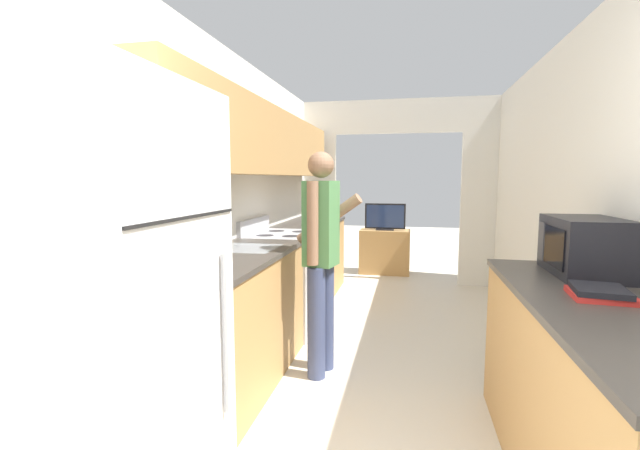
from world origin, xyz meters
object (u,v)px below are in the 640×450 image
Objects in this scene: person at (321,257)px; tv_cabinet at (385,251)px; television at (385,217)px; book_stack at (600,293)px; knife at (306,225)px; microwave at (584,246)px; refrigerator at (114,315)px; range_oven at (284,280)px.

tv_cabinet is at bearing 7.10° from person.
person is 2.71× the size of television.
book_stack reaches higher than knife.
microwave is at bearing -71.95° from television.
person is 1.60m from knife.
microwave is 4.16m from television.
tv_cabinet is 0.53m from television.
knife is (-1.93, 2.49, -0.02)m from book_stack.
television is (0.26, 3.47, -0.01)m from person.
knife is (-0.75, -1.95, 0.07)m from television.
television is (0.78, 5.02, -0.04)m from refrigerator.
book_stack is at bearing -89.17° from knife.
refrigerator is at bearing -89.29° from range_oven.
book_stack is (1.44, -0.97, 0.07)m from person.
knife is at bearing 135.54° from microwave.
tv_cabinet is at bearing 81.22° from refrigerator.
television is 2.09m from knife.
knife is at bearing -110.70° from tv_cabinet.
knife is (-0.49, 1.53, 0.06)m from person.
refrigerator is 5.16m from tv_cabinet.
refrigerator is 5.08m from television.
person is 2.18× the size of tv_cabinet.
person is at bearing -94.33° from television.
range_oven is 2.76m from television.
knife reaches higher than tv_cabinet.
range_oven is at bearing 43.65° from person.
range_oven is at bearing 137.34° from book_stack.
person is 1.63m from microwave.
book_stack is 4.60m from television.
refrigerator reaches higher than microwave.
refrigerator is at bearing -152.53° from microwave.
refrigerator is at bearing 172.84° from person.
refrigerator is at bearing -127.49° from knife.
television reaches higher than book_stack.
television is at bearing 81.15° from refrigerator.
refrigerator is at bearing -98.85° from television.
microwave reaches higher than tv_cabinet.
range_oven is 3.30× the size of knife.
person reaches higher than tv_cabinet.
book_stack is at bearing -112.42° from person.
book_stack is (1.96, 0.58, 0.05)m from refrigerator.
book_stack is 3.15m from knife.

